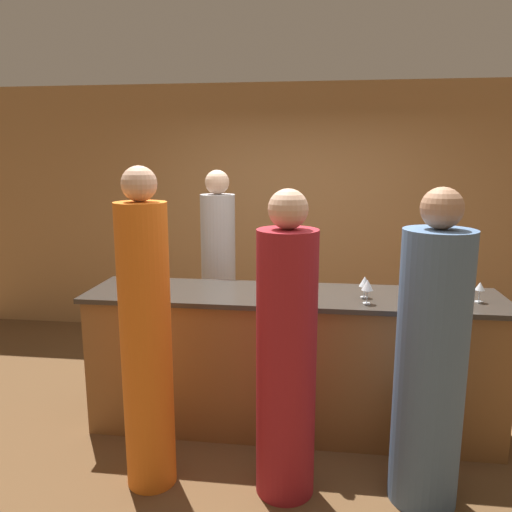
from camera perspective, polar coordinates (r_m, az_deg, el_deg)
name	(u,v)px	position (r m, az deg, el deg)	size (l,w,h in m)	color
ground_plane	(290,425)	(4.03, 3.92, -18.73)	(14.00, 14.00, 0.00)	brown
back_wall	(303,213)	(5.62, 5.44, 4.97)	(8.00, 0.06, 2.80)	#A37547
bar_counter	(291,361)	(3.80, 4.03, -11.87)	(3.00, 0.68, 1.04)	brown
bartender	(219,284)	(4.44, -4.28, -3.25)	(0.30, 0.30, 1.91)	#B2B2B7
guest_0	(146,341)	(3.10, -12.43, -9.52)	(0.30, 0.30, 1.97)	orange
guest_1	(286,358)	(2.98, 3.47, -11.56)	(0.35, 0.35, 1.85)	maroon
guest_2	(431,364)	(3.07, 19.32, -11.57)	(0.40, 0.40, 1.86)	#4C6B93
wine_bottle_0	(306,291)	(3.32, 5.70, -3.97)	(0.08, 0.08, 0.26)	black
wine_bottle_1	(448,280)	(3.84, 21.13, -2.52)	(0.07, 0.07, 0.28)	black
wine_glass_0	(128,280)	(3.69, -14.44, -2.64)	(0.06, 0.06, 0.15)	silver
wine_glass_1	(413,282)	(3.57, 17.54, -2.87)	(0.07, 0.07, 0.17)	silver
wine_glass_2	(480,287)	(3.70, 24.22, -3.26)	(0.07, 0.07, 0.14)	silver
wine_glass_3	(365,282)	(3.57, 12.32, -2.92)	(0.08, 0.08, 0.15)	silver
wine_glass_4	(367,285)	(3.42, 12.61, -3.31)	(0.08, 0.08, 0.17)	silver
wine_glass_5	(437,285)	(3.53, 19.93, -3.10)	(0.07, 0.07, 0.18)	silver
wine_glass_6	(291,285)	(3.41, 4.02, -3.38)	(0.07, 0.07, 0.15)	silver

